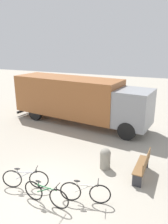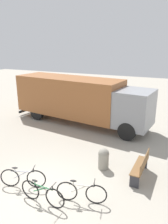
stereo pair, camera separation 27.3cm
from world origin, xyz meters
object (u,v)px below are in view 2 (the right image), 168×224
at_px(delivery_truck, 79,98).
at_px(bicycle_near, 23,178).
at_px(bicycle_far, 81,192).
at_px(park_bench, 141,166).
at_px(bollard_near_bench, 104,158).
at_px(bicycle_middle, 42,193).

xyz_separation_m(delivery_truck, bicycle_near, (1.14, -7.04, -1.28)).
bearing_deg(delivery_truck, bicycle_far, -56.59).
bearing_deg(bicycle_far, park_bench, 40.95).
bearing_deg(bicycle_near, bollard_near_bench, 26.43).
relative_size(bicycle_near, bicycle_far, 0.97).
height_order(park_bench, bicycle_near, park_bench).
xyz_separation_m(delivery_truck, bicycle_middle, (2.27, -7.47, -1.28)).
height_order(bicycle_near, bicycle_far, same).
bearing_deg(bicycle_near, bicycle_middle, -41.22).
distance_m(delivery_truck, bicycle_middle, 7.91).
bearing_deg(bollard_near_bench, park_bench, -0.10).
height_order(delivery_truck, bicycle_near, delivery_truck).
relative_size(delivery_truck, bicycle_near, 5.87).
distance_m(bicycle_middle, bollard_near_bench, 3.03).
height_order(park_bench, bicycle_far, park_bench).
distance_m(park_bench, bicycle_middle, 3.88).
bearing_deg(bicycle_middle, bicycle_near, 160.97).
distance_m(delivery_truck, bicycle_far, 7.79).
relative_size(bicycle_near, bicycle_middle, 0.95).
height_order(delivery_truck, bicycle_far, delivery_truck).
xyz_separation_m(bicycle_near, bicycle_far, (2.27, 0.15, 0.00)).
bearing_deg(bicycle_middle, bollard_near_bench, 70.34).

